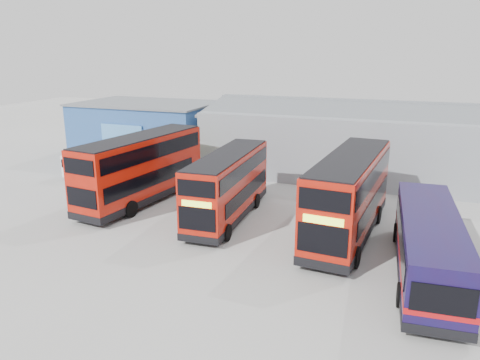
% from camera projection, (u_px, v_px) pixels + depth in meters
% --- Properties ---
extents(ground_plane, '(120.00, 120.00, 0.00)m').
position_uv_depth(ground_plane, '(205.00, 259.00, 22.78)').
color(ground_plane, '#959691').
rests_on(ground_plane, ground).
extents(office_block, '(12.30, 8.32, 5.12)m').
position_uv_depth(office_block, '(148.00, 130.00, 43.01)').
color(office_block, navy).
rests_on(office_block, ground).
extents(maintenance_shed, '(30.50, 12.00, 5.89)m').
position_uv_depth(maintenance_shed, '(400.00, 142.00, 37.38)').
color(maintenance_shed, gray).
rests_on(maintenance_shed, ground).
extents(double_decker_left, '(3.80, 10.74, 4.45)m').
position_uv_depth(double_decker_left, '(141.00, 170.00, 30.56)').
color(double_decker_left, '#B4180A').
rests_on(double_decker_left, ground).
extents(double_decker_centre, '(2.72, 9.50, 3.98)m').
position_uv_depth(double_decker_centre, '(228.00, 187.00, 27.66)').
color(double_decker_centre, '#B4180A').
rests_on(double_decker_centre, ground).
extents(double_decker_right, '(3.34, 10.78, 4.49)m').
position_uv_depth(double_decker_right, '(349.00, 197.00, 24.95)').
color(double_decker_right, '#B4180A').
rests_on(double_decker_right, ground).
extents(single_decker_blue, '(3.18, 10.79, 2.89)m').
position_uv_depth(single_decker_blue, '(428.00, 247.00, 20.62)').
color(single_decker_blue, '#110D3C').
rests_on(single_decker_blue, ground).
extents(panel_van, '(2.10, 4.58, 1.97)m').
position_uv_depth(panel_van, '(89.00, 161.00, 37.58)').
color(panel_van, white).
rests_on(panel_van, ground).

